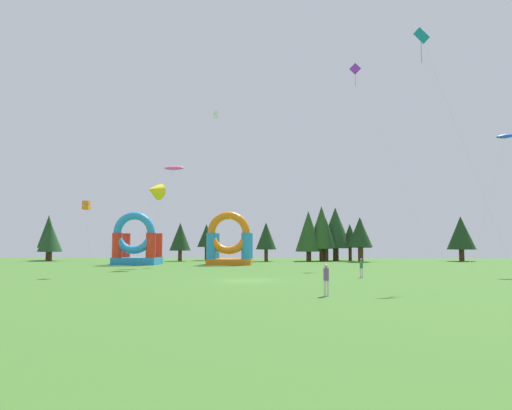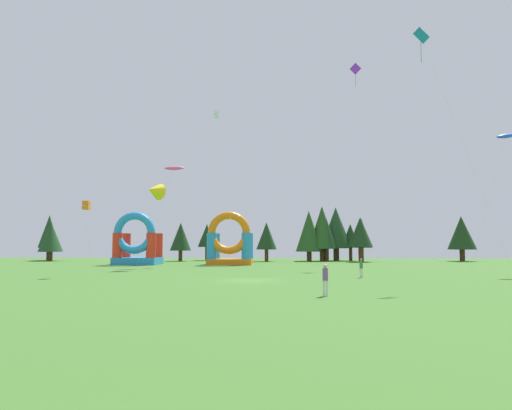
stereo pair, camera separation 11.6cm
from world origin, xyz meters
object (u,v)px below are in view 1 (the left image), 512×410
object	(u,v)px
kite_blue_parafoil	(506,136)
inflatable_orange_dome	(136,245)
kite_orange_box	(86,205)
kite_white_box	(216,115)
kite_yellow_delta	(154,191)
person_near_camera	(326,277)
kite_teal_diamond	(421,39)
person_midfield	(361,266)
kite_purple_diamond	(356,71)
inflatable_red_slide	(229,245)
kite_pink_parafoil	(174,168)

from	to	relation	value
kite_blue_parafoil	inflatable_orange_dome	bearing A→B (deg)	158.55
kite_blue_parafoil	kite_orange_box	world-z (taller)	kite_blue_parafoil
kite_white_box	kite_yellow_delta	size ratio (longest dim) A/B	2.21
kite_blue_parafoil	person_near_camera	size ratio (longest dim) A/B	7.94
kite_teal_diamond	person_midfield	world-z (taller)	kite_teal_diamond
kite_yellow_delta	person_midfield	world-z (taller)	kite_yellow_delta
kite_purple_diamond	kite_orange_box	world-z (taller)	kite_purple_diamond
inflatable_orange_dome	inflatable_red_slide	xyz separation A→B (m)	(13.41, 0.63, 0.09)
kite_purple_diamond	person_midfield	distance (m)	34.07
kite_orange_box	person_midfield	size ratio (longest dim) A/B	4.13
kite_teal_diamond	inflatable_red_slide	xyz separation A→B (m)	(-19.15, 28.79, -16.94)
kite_purple_diamond	kite_pink_parafoil	world-z (taller)	kite_purple_diamond
person_midfield	inflatable_orange_dome	bearing A→B (deg)	-14.80
person_midfield	inflatable_red_slide	xyz separation A→B (m)	(-14.64, 24.63, 1.85)
kite_pink_parafoil	inflatable_red_slide	world-z (taller)	kite_pink_parafoil
kite_pink_parafoil	inflatable_red_slide	bearing A→B (deg)	41.51
kite_purple_diamond	kite_pink_parafoil	size ratio (longest dim) A/B	2.07
kite_purple_diamond	kite_blue_parafoil	distance (m)	23.65
kite_orange_box	inflatable_red_slide	bearing A→B (deg)	66.50
kite_white_box	person_midfield	xyz separation A→B (m)	(16.98, -26.32, -21.34)
kite_pink_parafoil	kite_yellow_delta	distance (m)	7.47
person_near_camera	kite_white_box	bearing A→B (deg)	-67.62
kite_purple_diamond	inflatable_red_slide	xyz separation A→B (m)	(-17.91, 2.82, -24.11)
person_midfield	kite_blue_parafoil	bearing A→B (deg)	-131.64
kite_purple_diamond	kite_blue_parafoil	xyz separation A→B (m)	(12.77, -15.13, -12.93)
kite_blue_parafoil	kite_yellow_delta	distance (m)	38.96
kite_yellow_delta	kite_orange_box	xyz separation A→B (m)	(-3.00, -11.97, -2.74)
kite_white_box	inflatable_red_slide	bearing A→B (deg)	-35.80
person_midfield	inflatable_red_slide	distance (m)	28.71
kite_pink_parafoil	person_near_camera	world-z (taller)	kite_pink_parafoil
kite_white_box	person_midfield	size ratio (longest dim) A/B	13.60
kite_pink_parafoil	person_near_camera	size ratio (longest dim) A/B	7.36
kite_pink_parafoil	person_midfield	size ratio (longest dim) A/B	7.95
kite_teal_diamond	kite_yellow_delta	bearing A→B (deg)	148.52
kite_teal_diamond	inflatable_orange_dome	size ratio (longest dim) A/B	2.73
kite_teal_diamond	person_near_camera	size ratio (longest dim) A/B	11.24
kite_yellow_delta	person_midfield	xyz separation A→B (m)	(22.24, -12.22, -8.30)
kite_pink_parafoil	kite_yellow_delta	bearing A→B (deg)	-97.28
person_midfield	person_near_camera	world-z (taller)	person_near_camera
kite_teal_diamond	inflatable_red_slide	world-z (taller)	kite_teal_diamond
kite_purple_diamond	kite_blue_parafoil	bearing A→B (deg)	-49.85
kite_blue_parafoil	person_midfield	bearing A→B (deg)	-157.39
kite_yellow_delta	person_near_camera	bearing A→B (deg)	-56.67
kite_white_box	kite_pink_parafoil	world-z (taller)	kite_white_box
kite_white_box	kite_teal_diamond	bearing A→B (deg)	-54.82
inflatable_orange_dome	person_near_camera	bearing A→B (deg)	-58.71
kite_yellow_delta	kite_pink_parafoil	bearing A→B (deg)	82.72
kite_teal_diamond	kite_pink_parafoil	distance (m)	35.17
kite_pink_parafoil	inflatable_red_slide	xyz separation A→B (m)	(6.78, 6.00, -10.19)
kite_orange_box	inflatable_orange_dome	bearing A→B (deg)	96.73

